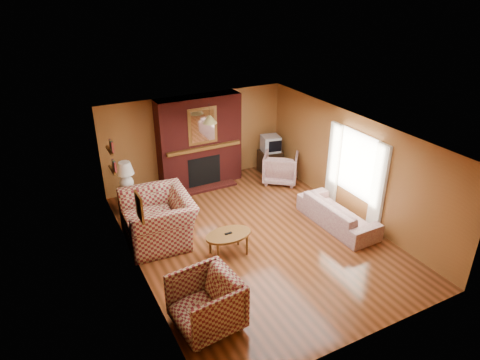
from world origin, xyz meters
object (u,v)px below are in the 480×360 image
coffee_table (228,236)px  table_lamp (125,174)px  side_table (129,199)px  plaid_loveseat (158,219)px  tv_stand (270,161)px  fireplace (200,142)px  crt_tv (271,144)px  floral_armchair (281,167)px  plaid_armchair (206,303)px  floral_sofa (338,213)px

coffee_table → table_lamp: size_ratio=1.40×
coffee_table → side_table: bearing=116.1°
plaid_loveseat → tv_stand: (3.90, 1.92, -0.20)m
table_lamp → fireplace: bearing=14.3°
plaid_loveseat → coffee_table: bearing=46.8°
table_lamp → crt_tv: bearing=4.7°
plaid_loveseat → floral_armchair: size_ratio=1.72×
plaid_armchair → coffee_table: size_ratio=1.06×
plaid_armchair → table_lamp: size_ratio=1.48×
floral_armchair → plaid_armchair: bearing=83.7°
plaid_loveseat → tv_stand: 4.35m
plaid_loveseat → floral_sofa: size_ratio=0.77×
plaid_loveseat → plaid_armchair: plaid_loveseat is taller
plaid_loveseat → plaid_armchair: bearing=1.4°
fireplace → table_lamp: 2.18m
floral_armchair → side_table: (-4.07, 0.35, -0.13)m
tv_stand → floral_sofa: bearing=-92.9°
plaid_armchair → coffee_table: (1.18, 1.61, -0.04)m
coffee_table → plaid_armchair: bearing=-126.3°
fireplace → floral_sofa: bearing=-60.7°
floral_armchair → floral_sofa: bearing=126.7°
floral_sofa → fireplace: bearing=27.9°
floral_sofa → floral_armchair: 2.50m
fireplace → coffee_table: bearing=-103.3°
floral_sofa → coffee_table: 2.67m
floral_armchair → crt_tv: crt_tv is taller
coffee_table → plaid_loveseat: bearing=133.3°
floral_sofa → floral_armchair: floral_armchair is taller
fireplace → floral_armchair: 2.29m
plaid_loveseat → side_table: (-0.25, 1.57, -0.23)m
tv_stand → floral_armchair: bearing=-97.2°
fireplace → side_table: fireplace is taller
plaid_armchair → side_table: bearing=176.4°
crt_tv → plaid_loveseat: bearing=-153.9°
plaid_armchair → coffee_table: plaid_armchair is taller
tv_stand → crt_tv: 0.54m
floral_sofa → floral_armchair: size_ratio=2.24×
table_lamp → floral_sofa: bearing=-35.4°
floral_armchair → side_table: 4.08m
floral_sofa → side_table: (-4.00, 2.84, -0.02)m
floral_armchair → crt_tv: bearing=-58.8°
floral_armchair → coffee_table: size_ratio=0.95×
plaid_loveseat → crt_tv: crt_tv is taller
plaid_loveseat → table_lamp: (-0.25, 1.57, 0.44)m
side_table → table_lamp: bearing=0.0°
plaid_armchair → crt_tv: crt_tv is taller
plaid_armchair → side_table: 4.33m
table_lamp → crt_tv: (4.15, 0.34, -0.10)m
fireplace → table_lamp: size_ratio=3.51×
floral_armchair → tv_stand: 0.71m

